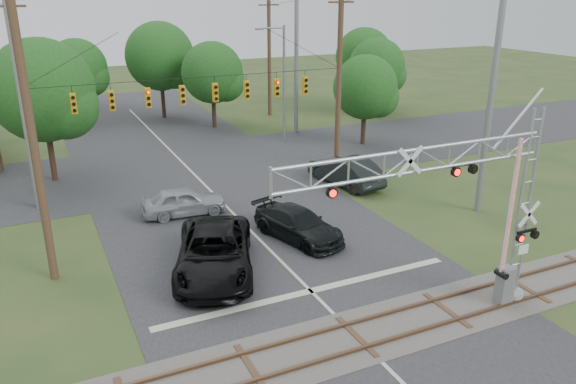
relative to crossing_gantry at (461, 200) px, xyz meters
name	(u,v)px	position (x,y,z in m)	size (l,w,h in m)	color
ground	(389,371)	(-3.74, -1.63, -4.68)	(160.00, 160.00, 0.00)	#26401D
road_main	(267,247)	(-3.74, 8.37, -4.67)	(14.00, 90.00, 0.02)	#252527
road_cross	(187,167)	(-3.74, 22.37, -4.67)	(90.00, 12.00, 0.02)	#252527
railroad_track	(357,337)	(-3.74, 0.37, -4.65)	(90.00, 3.20, 0.17)	#443F3B
crossing_gantry	(461,200)	(0.00, 0.00, 0.00)	(10.84, 0.97, 7.62)	gray
traffic_signal_span	(213,92)	(-2.88, 18.37, 1.05)	(19.34, 0.36, 11.50)	gray
pickup_black	(214,252)	(-6.71, 7.07, -3.73)	(3.15, 6.82, 1.90)	black
car_dark	(298,224)	(-1.94, 8.67, -3.93)	(2.10, 5.16, 1.50)	black
sedan_silver	(184,201)	(-6.16, 14.07, -3.92)	(1.81, 4.49, 1.53)	#95969C
suv_dark	(346,170)	(4.27, 14.65, -3.78)	(1.90, 5.46, 1.80)	black
streetlight	(282,78)	(5.07, 25.84, 0.31)	(2.38, 0.25, 8.93)	gray
utility_poles	(231,74)	(-0.81, 20.96, 1.62)	(25.81, 27.82, 13.22)	#42311E
treeline	(112,72)	(-6.48, 33.36, 0.55)	(48.89, 22.81, 8.86)	#332117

